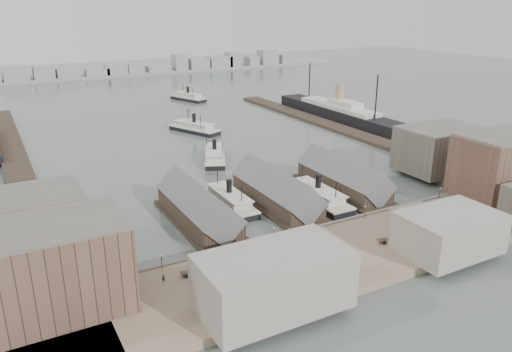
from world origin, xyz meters
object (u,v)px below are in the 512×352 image
ferry_docked_west (229,200)px  tram (448,212)px  ocean_steamer (339,112)px  horse_cart_left (194,271)px  horse_cart_right (388,239)px  horse_cart_center (314,249)px

ferry_docked_west → tram: ferry_docked_west is taller
ocean_steamer → tram: (-56.04, -122.89, -0.35)m
horse_cart_left → ocean_steamer: bearing=-39.7°
tram → horse_cart_right: size_ratio=2.16×
ferry_docked_west → horse_cart_right: ferry_docked_west is taller
ocean_steamer → horse_cart_right: size_ratio=21.02×
ferry_docked_west → tram: bearing=-40.5°
horse_cart_left → horse_cart_center: horse_cart_left is taller
horse_cart_left → horse_cart_right: bearing=-91.5°
ocean_steamer → ferry_docked_west: bearing=-142.3°
ocean_steamer → horse_cart_left: (-131.36, -116.85, -1.34)m
horse_cart_left → horse_cart_right: 50.72m
ocean_steamer → horse_cart_right: (-81.43, -125.79, -1.39)m
tram → horse_cart_center: 45.44m
horse_cart_left → ferry_docked_west: bearing=-27.7°
ocean_steamer → horse_cart_right: 149.86m
ferry_docked_west → horse_cart_center: 40.52m
ferry_docked_west → horse_cart_right: 50.57m
tram → horse_cart_center: bearing=177.2°
ferry_docked_west → horse_cart_center: bearing=-85.0°
ocean_steamer → horse_cart_right: bearing=-122.9°
horse_cart_center → horse_cart_right: bearing=-71.1°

